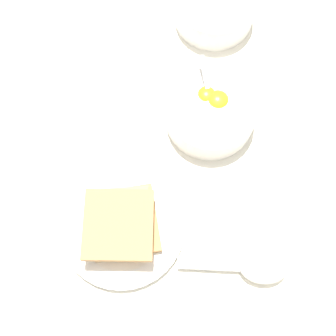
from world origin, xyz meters
TOP-DOWN VIEW (x-y plane):
  - ground_plane at (0.00, 0.00)m, footprint 3.00×3.00m
  - egg_bowl at (0.01, 0.10)m, footprint 0.15×0.15m
  - toast_plate at (-0.22, 0.07)m, footprint 0.19×0.19m
  - toast_sandwich at (-0.22, 0.07)m, footprint 0.16×0.15m
  - soup_spoon at (-0.12, -0.12)m, footprint 0.14×0.14m
  - congee_bowl at (0.17, 0.24)m, footprint 0.14×0.14m

SIDE VIEW (x-z plane):
  - ground_plane at x=0.00m, z-range 0.00..0.00m
  - toast_plate at x=-0.22m, z-range 0.00..0.02m
  - soup_spoon at x=-0.12m, z-range 0.00..0.03m
  - egg_bowl at x=0.01m, z-range -0.01..0.07m
  - congee_bowl at x=0.17m, z-range 0.00..0.05m
  - toast_sandwich at x=-0.22m, z-range 0.02..0.05m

